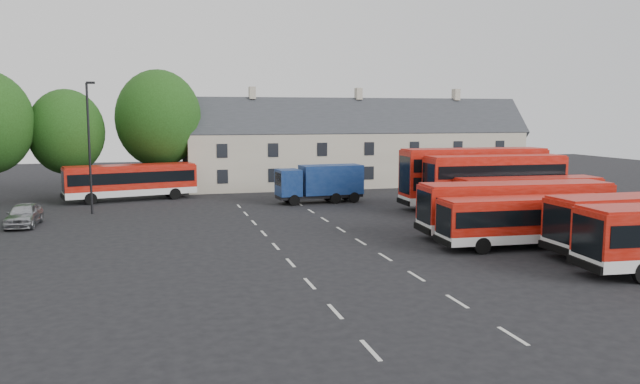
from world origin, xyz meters
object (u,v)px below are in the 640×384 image
(bus_dd_south, at_px, (495,181))
(lamppost, at_px, (89,144))
(box_truck, at_px, (321,182))
(silver_car, at_px, (24,215))

(bus_dd_south, height_order, lamppost, lamppost)
(bus_dd_south, distance_m, box_truck, 14.20)
(bus_dd_south, distance_m, silver_car, 32.94)
(lamppost, bearing_deg, bus_dd_south, -14.55)
(box_truck, height_order, silver_car, box_truck)
(bus_dd_south, bearing_deg, silver_car, 175.45)
(box_truck, relative_size, silver_car, 1.62)
(silver_car, bearing_deg, bus_dd_south, -3.58)
(silver_car, bearing_deg, box_truck, 16.93)
(bus_dd_south, distance_m, lamppost, 29.99)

